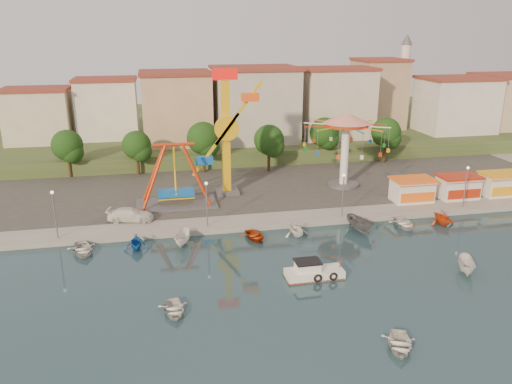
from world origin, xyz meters
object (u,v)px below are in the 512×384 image
object	(u,v)px
kamikaze_tower	(229,136)
skiff	(467,266)
pirate_ship_ride	(175,176)
wave_swinger	(346,133)
rowboat_a	(174,309)
van	(130,215)
cabin_motorboat	(313,273)

from	to	relation	value
kamikaze_tower	skiff	bearing A→B (deg)	-54.92
pirate_ship_ride	wave_swinger	size ratio (longest dim) A/B	0.86
rowboat_a	skiff	bearing A→B (deg)	0.08
kamikaze_tower	wave_swinger	distance (m)	16.32
rowboat_a	wave_swinger	bearing A→B (deg)	44.91
skiff	pirate_ship_ride	bearing A→B (deg)	164.77
pirate_ship_ride	van	bearing A→B (deg)	-140.74
kamikaze_tower	skiff	world-z (taller)	kamikaze_tower
wave_swinger	van	size ratio (longest dim) A/B	2.21
cabin_motorboat	kamikaze_tower	bearing A→B (deg)	98.97
skiff	van	xyz separation A→B (m)	(-31.18, 18.54, 0.64)
pirate_ship_ride	van	xyz separation A→B (m)	(-5.49, -4.49, -3.03)
skiff	rowboat_a	bearing A→B (deg)	-150.03
pirate_ship_ride	wave_swinger	distance (m)	24.15
wave_swinger	cabin_motorboat	world-z (taller)	wave_swinger
rowboat_a	kamikaze_tower	bearing A→B (deg)	69.20
cabin_motorboat	rowboat_a	size ratio (longest dim) A/B	1.58
kamikaze_tower	rowboat_a	size ratio (longest dim) A/B	4.88
pirate_ship_ride	van	distance (m)	7.72
skiff	kamikaze_tower	bearing A→B (deg)	151.74
pirate_ship_ride	van	world-z (taller)	pirate_ship_ride
pirate_ship_ride	kamikaze_tower	distance (m)	8.94
kamikaze_tower	pirate_ship_ride	bearing A→B (deg)	-156.54
kamikaze_tower	wave_swinger	world-z (taller)	kamikaze_tower
kamikaze_tower	cabin_motorboat	xyz separation A→B (m)	(3.99, -24.26, -8.00)
rowboat_a	skiff	size ratio (longest dim) A/B	0.91
rowboat_a	cabin_motorboat	bearing A→B (deg)	12.15
kamikaze_tower	cabin_motorboat	size ratio (longest dim) A/B	3.09
wave_swinger	skiff	distance (m)	27.56
rowboat_a	van	bearing A→B (deg)	97.99
skiff	van	distance (m)	36.29
rowboat_a	skiff	xyz separation A→B (m)	(27.19, 1.57, 0.37)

